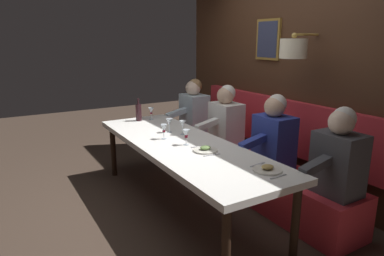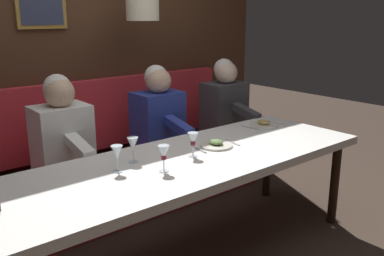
{
  "view_description": "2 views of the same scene",
  "coord_description": "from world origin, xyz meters",
  "px_view_note": "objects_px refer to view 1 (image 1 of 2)",
  "views": [
    {
      "loc": [
        -1.66,
        -3.02,
        1.79
      ],
      "look_at": [
        0.05,
        -0.12,
        0.92
      ],
      "focal_mm": 32.15,
      "sensor_mm": 36.0,
      "label": 1
    },
    {
      "loc": [
        -2.05,
        1.63,
        1.66
      ],
      "look_at": [
        0.05,
        -0.12,
        0.92
      ],
      "focal_mm": 39.57,
      "sensor_mm": 36.0,
      "label": 2
    }
  ],
  "objects_px": {
    "diner_near": "(274,134)",
    "wine_glass_0": "(151,111)",
    "diner_nearest": "(339,155)",
    "dining_table": "(182,148)",
    "wine_glass_3": "(169,123)",
    "wine_glass_4": "(183,125)",
    "diner_middle": "(226,118)",
    "wine_glass_1": "(164,129)",
    "wine_bottle": "(139,112)",
    "wine_glass_2": "(186,134)",
    "diner_far": "(194,108)"
  },
  "relations": [
    {
      "from": "diner_far",
      "to": "diner_nearest",
      "type": "bearing_deg",
      "value": -90.0
    },
    {
      "from": "dining_table",
      "to": "wine_glass_1",
      "type": "bearing_deg",
      "value": 113.94
    },
    {
      "from": "diner_nearest",
      "to": "dining_table",
      "type": "bearing_deg",
      "value": 125.7
    },
    {
      "from": "diner_far",
      "to": "wine_glass_2",
      "type": "bearing_deg",
      "value": -123.84
    },
    {
      "from": "wine_glass_2",
      "to": "dining_table",
      "type": "bearing_deg",
      "value": 86.71
    },
    {
      "from": "diner_nearest",
      "to": "diner_middle",
      "type": "relative_size",
      "value": 1.0
    },
    {
      "from": "wine_glass_1",
      "to": "diner_nearest",
      "type": "bearing_deg",
      "value": -55.95
    },
    {
      "from": "diner_nearest",
      "to": "wine_glass_3",
      "type": "distance_m",
      "value": 1.86
    },
    {
      "from": "diner_near",
      "to": "diner_middle",
      "type": "xyz_separation_m",
      "value": [
        0.0,
        0.87,
        0.0
      ]
    },
    {
      "from": "wine_glass_1",
      "to": "wine_glass_4",
      "type": "distance_m",
      "value": 0.27
    },
    {
      "from": "wine_glass_0",
      "to": "wine_bottle",
      "type": "xyz_separation_m",
      "value": [
        -0.17,
        0.02,
        0.0
      ]
    },
    {
      "from": "dining_table",
      "to": "wine_bottle",
      "type": "height_order",
      "value": "wine_bottle"
    },
    {
      "from": "dining_table",
      "to": "diner_far",
      "type": "distance_m",
      "value": 1.53
    },
    {
      "from": "diner_middle",
      "to": "wine_bottle",
      "type": "height_order",
      "value": "diner_middle"
    },
    {
      "from": "diner_near",
      "to": "wine_glass_2",
      "type": "distance_m",
      "value": 0.95
    },
    {
      "from": "wine_glass_0",
      "to": "dining_table",
      "type": "bearing_deg",
      "value": -98.0
    },
    {
      "from": "diner_nearest",
      "to": "diner_far",
      "type": "height_order",
      "value": "same"
    },
    {
      "from": "wine_glass_0",
      "to": "wine_glass_1",
      "type": "height_order",
      "value": "same"
    },
    {
      "from": "wine_glass_3",
      "to": "wine_glass_4",
      "type": "distance_m",
      "value": 0.19
    },
    {
      "from": "diner_near",
      "to": "dining_table",
      "type": "bearing_deg",
      "value": 154.14
    },
    {
      "from": "diner_nearest",
      "to": "wine_glass_2",
      "type": "relative_size",
      "value": 4.82
    },
    {
      "from": "diner_nearest",
      "to": "wine_glass_2",
      "type": "xyz_separation_m",
      "value": [
        -0.89,
        1.14,
        0.04
      ]
    },
    {
      "from": "dining_table",
      "to": "wine_glass_2",
      "type": "height_order",
      "value": "wine_glass_2"
    },
    {
      "from": "diner_nearest",
      "to": "diner_near",
      "type": "relative_size",
      "value": 1.0
    },
    {
      "from": "diner_middle",
      "to": "diner_near",
      "type": "bearing_deg",
      "value": -90.0
    },
    {
      "from": "wine_glass_0",
      "to": "wine_glass_4",
      "type": "xyz_separation_m",
      "value": [
        -0.0,
        -0.88,
        0.0
      ]
    },
    {
      "from": "wine_glass_2",
      "to": "wine_glass_0",
      "type": "bearing_deg",
      "value": 82.32
    },
    {
      "from": "diner_near",
      "to": "wine_glass_3",
      "type": "xyz_separation_m",
      "value": [
        -0.81,
        0.87,
        0.04
      ]
    },
    {
      "from": "dining_table",
      "to": "diner_near",
      "type": "distance_m",
      "value": 0.99
    },
    {
      "from": "wine_glass_0",
      "to": "wine_glass_4",
      "type": "relative_size",
      "value": 1.0
    },
    {
      "from": "diner_middle",
      "to": "wine_glass_3",
      "type": "xyz_separation_m",
      "value": [
        -0.81,
        0.0,
        0.04
      ]
    },
    {
      "from": "diner_near",
      "to": "diner_far",
      "type": "xyz_separation_m",
      "value": [
        0.0,
        1.67,
        0.0
      ]
    },
    {
      "from": "diner_near",
      "to": "wine_glass_0",
      "type": "relative_size",
      "value": 4.82
    },
    {
      "from": "diner_nearest",
      "to": "wine_glass_2",
      "type": "height_order",
      "value": "diner_nearest"
    },
    {
      "from": "wine_glass_1",
      "to": "wine_glass_4",
      "type": "xyz_separation_m",
      "value": [
        0.26,
        0.05,
        0.0
      ]
    },
    {
      "from": "diner_near",
      "to": "wine_glass_0",
      "type": "height_order",
      "value": "diner_near"
    },
    {
      "from": "diner_far",
      "to": "wine_glass_4",
      "type": "distance_m",
      "value": 1.2
    },
    {
      "from": "diner_near",
      "to": "wine_glass_2",
      "type": "bearing_deg",
      "value": 158.88
    },
    {
      "from": "dining_table",
      "to": "wine_glass_1",
      "type": "height_order",
      "value": "wine_glass_1"
    },
    {
      "from": "wine_glass_0",
      "to": "wine_glass_3",
      "type": "xyz_separation_m",
      "value": [
        -0.09,
        -0.71,
        0.0
      ]
    },
    {
      "from": "wine_glass_1",
      "to": "wine_glass_2",
      "type": "height_order",
      "value": "same"
    },
    {
      "from": "dining_table",
      "to": "wine_glass_2",
      "type": "bearing_deg",
      "value": -93.29
    },
    {
      "from": "wine_glass_0",
      "to": "wine_glass_3",
      "type": "bearing_deg",
      "value": -97.09
    },
    {
      "from": "diner_far",
      "to": "wine_glass_3",
      "type": "bearing_deg",
      "value": -135.49
    },
    {
      "from": "wine_glass_0",
      "to": "wine_glass_3",
      "type": "relative_size",
      "value": 1.0
    },
    {
      "from": "diner_near",
      "to": "wine_glass_3",
      "type": "height_order",
      "value": "diner_near"
    },
    {
      "from": "diner_nearest",
      "to": "diner_near",
      "type": "bearing_deg",
      "value": 90.0
    },
    {
      "from": "wine_glass_3",
      "to": "diner_far",
      "type": "bearing_deg",
      "value": 44.51
    },
    {
      "from": "diner_middle",
      "to": "wine_glass_1",
      "type": "bearing_deg",
      "value": -167.65
    },
    {
      "from": "diner_nearest",
      "to": "wine_glass_1",
      "type": "relative_size",
      "value": 4.82
    }
  ]
}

